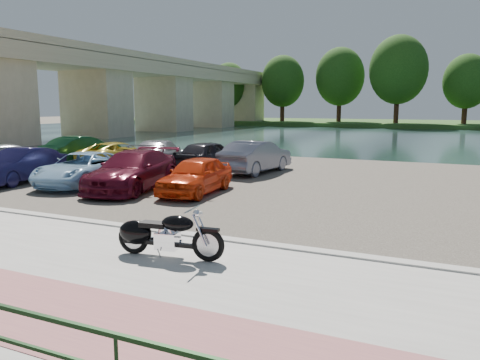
# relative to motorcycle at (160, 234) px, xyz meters

# --- Properties ---
(ground) EXTENTS (200.00, 200.00, 0.00)m
(ground) POSITION_rel_motorcycle_xyz_m (0.47, -0.37, -0.56)
(ground) COLOR #595447
(ground) RESTS_ON ground
(promenade) EXTENTS (60.00, 6.00, 0.10)m
(promenade) POSITION_rel_motorcycle_xyz_m (0.47, -1.37, -0.51)
(promenade) COLOR #A19F97
(promenade) RESTS_ON ground
(pink_path) EXTENTS (60.00, 2.00, 0.01)m
(pink_path) POSITION_rel_motorcycle_xyz_m (0.47, -2.87, -0.46)
(pink_path) COLOR #96545C
(pink_path) RESTS_ON promenade
(kerb) EXTENTS (60.00, 0.30, 0.14)m
(kerb) POSITION_rel_motorcycle_xyz_m (0.47, 1.63, -0.49)
(kerb) COLOR #A19F97
(kerb) RESTS_ON ground
(parking_lot) EXTENTS (60.00, 18.00, 0.04)m
(parking_lot) POSITION_rel_motorcycle_xyz_m (0.47, 10.63, -0.54)
(parking_lot) COLOR #3C3830
(parking_lot) RESTS_ON ground
(river) EXTENTS (120.00, 40.00, 0.00)m
(river) POSITION_rel_motorcycle_xyz_m (0.47, 39.63, -0.56)
(river) COLOR #182C2A
(river) RESTS_ON ground
(far_bank) EXTENTS (120.00, 24.00, 0.60)m
(far_bank) POSITION_rel_motorcycle_xyz_m (0.47, 71.63, -0.26)
(far_bank) COLOR #294D1B
(far_bank) RESTS_ON ground
(bridge) EXTENTS (7.00, 56.00, 8.55)m
(bridge) POSITION_rel_motorcycle_xyz_m (-27.53, 40.66, 4.96)
(bridge) COLOR tan
(bridge) RESTS_ON ground
(far_trees) EXTENTS (70.25, 10.68, 12.52)m
(far_trees) POSITION_rel_motorcycle_xyz_m (4.83, 65.42, 6.93)
(far_trees) COLOR #381E14
(far_trees) RESTS_ON far_bank
(motorcycle) EXTENTS (2.33, 0.75, 1.05)m
(motorcycle) POSITION_rel_motorcycle_xyz_m (0.00, 0.00, 0.00)
(motorcycle) COLOR black
(motorcycle) RESTS_ON promenade
(car_1) EXTENTS (2.04, 4.35, 1.38)m
(car_1) POSITION_rel_motorcycle_xyz_m (-10.68, 5.78, 0.17)
(car_1) COLOR #15133C
(car_1) RESTS_ON parking_lot
(car_2) EXTENTS (2.83, 4.86, 1.27)m
(car_2) POSITION_rel_motorcycle_xyz_m (-7.94, 6.35, 0.12)
(car_2) COLOR #9FC9E8
(car_2) RESTS_ON parking_lot
(car_3) EXTENTS (2.84, 5.24, 1.44)m
(car_3) POSITION_rel_motorcycle_xyz_m (-5.45, 6.28, 0.20)
(car_3) COLOR #530B1E
(car_3) RESTS_ON parking_lot
(car_4) EXTENTS (1.80, 3.94, 1.31)m
(car_4) POSITION_rel_motorcycle_xyz_m (-2.95, 6.60, 0.13)
(car_4) COLOR red
(car_4) RESTS_ON parking_lot
(car_5) EXTENTS (2.01, 4.61, 1.48)m
(car_5) POSITION_rel_motorcycle_xyz_m (-12.93, 11.74, 0.22)
(car_5) COLOR #0F381B
(car_5) RESTS_ON parking_lot
(car_6) EXTENTS (2.72, 4.69, 1.23)m
(car_6) POSITION_rel_motorcycle_xyz_m (-10.56, 11.79, 0.09)
(car_6) COLOR gold
(car_6) RESTS_ON parking_lot
(car_7) EXTENTS (3.63, 5.30, 1.43)m
(car_7) POSITION_rel_motorcycle_xyz_m (-8.01, 11.74, 0.19)
(car_7) COLOR gray
(car_7) RESTS_ON parking_lot
(car_8) EXTENTS (2.04, 4.35, 1.44)m
(car_8) POSITION_rel_motorcycle_xyz_m (-5.46, 12.22, 0.20)
(car_8) COLOR black
(car_8) RESTS_ON parking_lot
(car_9) EXTENTS (2.06, 4.65, 1.49)m
(car_9) POSITION_rel_motorcycle_xyz_m (-3.04, 12.35, 0.22)
(car_9) COLOR slate
(car_9) RESTS_ON parking_lot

